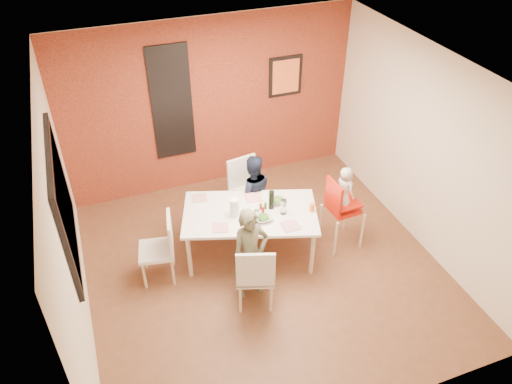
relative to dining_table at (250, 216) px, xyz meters
name	(u,v)px	position (x,y,z in m)	size (l,w,h in m)	color
ground	(264,268)	(0.07, -0.33, -0.66)	(4.50, 4.50, 0.00)	brown
ceiling	(266,78)	(0.07, -0.33, 2.04)	(4.50, 4.50, 0.02)	white
wall_back	(211,105)	(0.07, 1.92, 0.69)	(4.50, 0.02, 2.70)	#F2E4C8
wall_front	(363,332)	(0.07, -2.58, 0.69)	(4.50, 0.02, 2.70)	#F2E4C8
wall_left	(65,229)	(-2.18, -0.33, 0.69)	(0.02, 4.50, 2.70)	#F2E4C8
wall_right	(425,151)	(2.32, -0.33, 0.69)	(0.02, 4.50, 2.70)	#F2E4C8
brick_accent_wall	(211,106)	(0.07, 1.90, 0.69)	(4.50, 0.02, 2.70)	maroon
picture_window_frame	(63,203)	(-2.15, -0.13, 0.89)	(0.05, 1.70, 1.30)	black
picture_window_pane	(64,202)	(-2.13, -0.13, 0.89)	(0.02, 1.55, 1.15)	black
glassblock_strip	(172,103)	(-0.53, 1.88, 0.84)	(0.55, 0.03, 1.70)	silver
glassblock_surround	(172,103)	(-0.53, 1.88, 0.84)	(0.60, 0.03, 1.76)	black
art_print_frame	(285,76)	(1.27, 1.88, 0.99)	(0.54, 0.03, 0.64)	black
art_print_canvas	(286,77)	(1.27, 1.86, 0.99)	(0.44, 0.01, 0.54)	orange
dining_table	(250,216)	(0.00, 0.00, 0.00)	(1.94, 1.46, 0.72)	white
chair_near	(255,274)	(-0.26, -0.90, -0.12)	(0.57, 0.57, 0.97)	beige
chair_far	(246,186)	(0.22, 0.79, -0.11)	(0.52, 0.52, 0.98)	white
chair_left	(163,245)	(-1.17, -0.01, -0.13)	(0.51, 0.51, 0.94)	white
high_chair	(340,207)	(1.21, -0.23, -0.01)	(0.48, 0.48, 1.08)	red
child_near	(250,254)	(-0.23, -0.66, -0.02)	(0.46, 0.30, 1.27)	brown
child_far	(252,193)	(0.23, 0.55, -0.06)	(0.58, 0.45, 1.18)	#151C30
toddler	(345,188)	(1.24, -0.22, 0.29)	(0.30, 0.20, 0.61)	beige
plate_near_left	(221,228)	(-0.45, -0.17, 0.07)	(0.20, 0.20, 0.01)	white
plate_far_mid	(253,197)	(0.15, 0.28, 0.07)	(0.21, 0.21, 0.01)	white
plate_near_right	(290,226)	(0.38, -0.44, 0.07)	(0.22, 0.22, 0.01)	silver
plate_far_left	(199,198)	(-0.54, 0.52, 0.07)	(0.19, 0.19, 0.01)	white
salad_bowl_a	(263,218)	(0.10, -0.20, 0.09)	(0.24, 0.24, 0.06)	white
salad_bowl_b	(278,200)	(0.42, 0.08, 0.09)	(0.22, 0.22, 0.05)	silver
wine_bottle	(271,200)	(0.29, -0.02, 0.20)	(0.07, 0.07, 0.27)	black
wine_glass_a	(257,216)	(0.01, -0.21, 0.16)	(0.06, 0.06, 0.18)	silver
wine_glass_b	(283,207)	(0.39, -0.17, 0.17)	(0.08, 0.08, 0.22)	silver
paper_towel_roll	(234,208)	(-0.21, 0.00, 0.19)	(0.11, 0.11, 0.26)	white
condiment_red	(263,211)	(0.14, -0.11, 0.13)	(0.03, 0.03, 0.12)	red
condiment_green	(265,207)	(0.19, -0.06, 0.13)	(0.04, 0.04, 0.14)	#366C24
condiment_brown	(261,208)	(0.13, -0.04, 0.13)	(0.03, 0.03, 0.13)	brown
sippy_cup	(312,207)	(0.76, -0.26, 0.12)	(0.06, 0.06, 0.11)	orange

